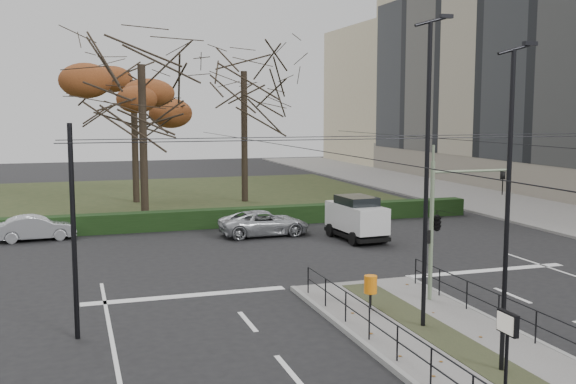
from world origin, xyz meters
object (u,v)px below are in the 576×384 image
object	(u,v)px
rust_tree	(133,80)
bare_tree_near	(142,76)
streetlamp_median_far	(427,171)
traffic_light	(439,219)
bare_tree_center	(244,81)
info_panel	(507,336)
litter_bin	(371,285)
parked_car_second	(36,228)
parked_car_fourth	(264,223)
white_van	(356,217)
streetlamp_median_near	(508,208)

from	to	relation	value
rust_tree	bare_tree_near	distance (m)	8.19
streetlamp_median_far	bare_tree_near	distance (m)	22.82
traffic_light	bare_tree_center	distance (m)	26.33
info_panel	streetlamp_median_far	size ratio (longest dim) A/B	0.25
litter_bin	info_panel	xyz separation A→B (m)	(-0.72, -7.92, 1.02)
parked_car_second	rust_tree	size ratio (longest dim) A/B	0.34
parked_car_second	traffic_light	bearing A→B (deg)	-144.46
streetlamp_median_far	rust_tree	size ratio (longest dim) A/B	0.81
litter_bin	info_panel	distance (m)	8.01
litter_bin	parked_car_second	distance (m)	19.12
litter_bin	bare_tree_near	world-z (taller)	bare_tree_near
parked_car_fourth	white_van	xyz separation A→B (m)	(3.98, -2.51, 0.50)
traffic_light	streetlamp_median_far	xyz separation A→B (m)	(-1.83, -2.40, 1.83)
litter_bin	parked_car_fourth	distance (m)	13.72
litter_bin	bare_tree_near	size ratio (longest dim) A/B	0.09
rust_tree	bare_tree_near	world-z (taller)	bare_tree_near
streetlamp_median_far	parked_car_second	distance (m)	21.65
bare_tree_near	litter_bin	bearing A→B (deg)	-75.98
parked_car_fourth	bare_tree_center	xyz separation A→B (m)	(2.10, 12.33, 7.69)
parked_car_fourth	rust_tree	distance (m)	16.93
parked_car_fourth	white_van	bearing A→B (deg)	-124.02
parked_car_fourth	bare_tree_near	bearing A→B (deg)	39.93
streetlamp_median_near	parked_car_fourth	size ratio (longest dim) A/B	1.69
streetlamp_median_far	litter_bin	bearing A→B (deg)	108.83
white_van	bare_tree_near	bearing A→B (deg)	137.67
white_van	rust_tree	size ratio (longest dim) A/B	0.37
parked_car_fourth	bare_tree_center	world-z (taller)	bare_tree_center
info_panel	parked_car_second	world-z (taller)	info_panel
info_panel	bare_tree_near	size ratio (longest dim) A/B	0.19
traffic_light	streetlamp_median_far	distance (m)	3.53
info_panel	litter_bin	bearing A→B (deg)	84.77
bare_tree_center	bare_tree_near	world-z (taller)	bare_tree_center
litter_bin	traffic_light	bearing A→B (deg)	6.72
white_van	bare_tree_near	distance (m)	14.49
bare_tree_near	bare_tree_center	bearing A→B (deg)	40.35
traffic_light	streetlamp_median_near	world-z (taller)	streetlamp_median_near
streetlamp_median_near	bare_tree_center	size ratio (longest dim) A/B	0.66
streetlamp_median_near	bare_tree_center	world-z (taller)	bare_tree_center
litter_bin	info_panel	bearing A→B (deg)	-95.23
streetlamp_median_near	bare_tree_near	xyz separation A→B (m)	(-5.77, 25.36, 4.15)
info_panel	rust_tree	bearing A→B (deg)	96.27
traffic_light	bare_tree_near	xyz separation A→B (m)	(-7.47, 19.41, 5.44)
parked_car_fourth	bare_tree_near	size ratio (longest dim) A/B	0.39
info_panel	parked_car_fourth	xyz separation A→B (m)	(1.16, 21.63, -1.26)
streetlamp_median_far	rust_tree	distance (m)	30.70
streetlamp_median_near	white_van	xyz separation A→B (m)	(3.57, 16.85, -2.94)
info_panel	streetlamp_median_near	distance (m)	3.52
parked_car_fourth	traffic_light	bearing A→B (deg)	-172.88
traffic_light	parked_car_fourth	world-z (taller)	traffic_light
traffic_light	white_van	xyz separation A→B (m)	(1.87, 10.90, -1.66)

